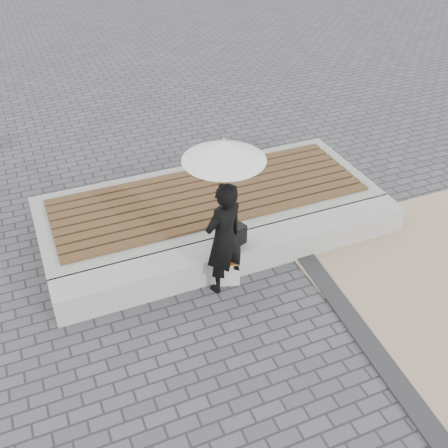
# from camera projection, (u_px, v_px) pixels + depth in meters

# --- Properties ---
(ground) EXTENTS (80.00, 80.00, 0.00)m
(ground) POSITION_uv_depth(u_px,v_px,m) (299.00, 348.00, 6.14)
(ground) COLOR #47484C
(ground) RESTS_ON ground
(edging_band) EXTENTS (0.61, 5.20, 0.04)m
(edging_band) POSITION_uv_depth(u_px,v_px,m) (379.00, 358.00, 5.99)
(edging_band) COLOR #2A2A2C
(edging_band) RESTS_ON ground
(seating_ledge) EXTENTS (5.00, 0.45, 0.40)m
(seating_ledge) POSITION_uv_depth(u_px,v_px,m) (242.00, 253.00, 7.22)
(seating_ledge) COLOR #A4A5A0
(seating_ledge) RESTS_ON ground
(timber_platform) EXTENTS (5.00, 2.00, 0.40)m
(timber_platform) POSITION_uv_depth(u_px,v_px,m) (209.00, 207.00, 8.11)
(timber_platform) COLOR #9B9C98
(timber_platform) RESTS_ON ground
(timber_decking) EXTENTS (4.60, 1.60, 0.04)m
(timber_decking) POSITION_uv_depth(u_px,v_px,m) (209.00, 195.00, 7.98)
(timber_decking) COLOR brown
(timber_decking) RESTS_ON timber_platform
(woman) EXTENTS (0.66, 0.54, 1.56)m
(woman) POSITION_uv_depth(u_px,v_px,m) (224.00, 239.00, 6.53)
(woman) COLOR black
(woman) RESTS_ON ground
(parasol) EXTENTS (0.94, 0.94, 1.21)m
(parasol) POSITION_uv_depth(u_px,v_px,m) (224.00, 150.00, 5.82)
(parasol) COLOR #B5B5BA
(parasol) RESTS_ON ground
(handbag) EXTENTS (0.41, 0.27, 0.27)m
(handbag) POSITION_uv_depth(u_px,v_px,m) (233.00, 238.00, 6.94)
(handbag) COLOR black
(handbag) RESTS_ON seating_ledge
(canvas_tote) EXTENTS (0.40, 0.26, 0.39)m
(canvas_tote) POSITION_uv_depth(u_px,v_px,m) (225.00, 271.00, 6.93)
(canvas_tote) COLOR silver
(canvas_tote) RESTS_ON ground
(magazine) EXTENTS (0.30, 0.24, 0.01)m
(magazine) POSITION_uv_depth(u_px,v_px,m) (227.00, 262.00, 6.77)
(magazine) COLOR #F65144
(magazine) RESTS_ON canvas_tote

